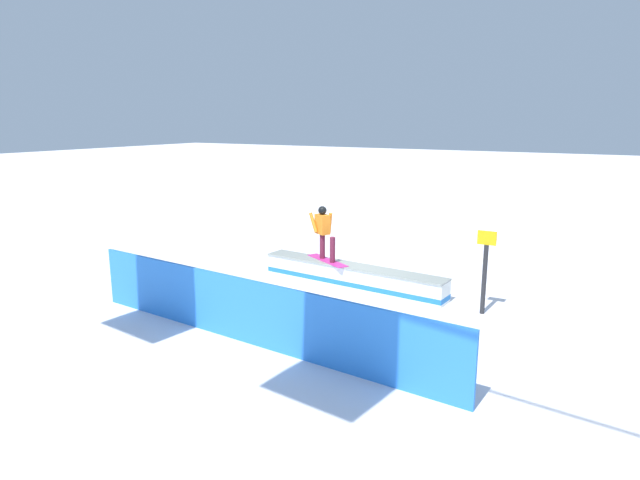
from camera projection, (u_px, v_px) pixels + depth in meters
ground_plane at (352, 286)px, 13.92m from camera, size 120.00×120.00×0.00m
grind_box at (352, 277)px, 13.87m from camera, size 5.07×1.04×0.56m
snowboarder at (324, 231)px, 14.19m from camera, size 1.50×1.01×1.40m
safety_fence at (252, 312)px, 10.24m from camera, size 8.56×0.79×1.26m
trail_marker at (485, 270)px, 11.79m from camera, size 0.40×0.10×1.84m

